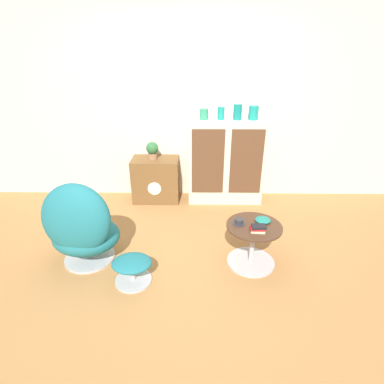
{
  "coord_description": "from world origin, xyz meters",
  "views": [
    {
      "loc": [
        0.14,
        -2.38,
        1.94
      ],
      "look_at": [
        0.11,
        0.55,
        0.55
      ],
      "focal_mm": 28.0,
      "sensor_mm": 36.0,
      "label": 1
    }
  ],
  "objects_px": {
    "vase_inner_right": "(238,112)",
    "bowl": "(263,220)",
    "potted_plant": "(152,150)",
    "book_stack": "(258,228)",
    "egg_chair": "(81,228)",
    "coffee_table": "(252,243)",
    "teacup": "(239,222)",
    "tv_console": "(156,179)",
    "ottoman": "(132,266)",
    "vase_rightmost": "(254,113)",
    "vase_leftmost": "(204,114)",
    "sideboard": "(226,161)",
    "vase_inner_left": "(221,113)"
  },
  "relations": [
    {
      "from": "tv_console",
      "to": "vase_rightmost",
      "type": "height_order",
      "value": "vase_rightmost"
    },
    {
      "from": "coffee_table",
      "to": "teacup",
      "type": "height_order",
      "value": "teacup"
    },
    {
      "from": "potted_plant",
      "to": "book_stack",
      "type": "relative_size",
      "value": 1.65
    },
    {
      "from": "vase_inner_left",
      "to": "potted_plant",
      "type": "distance_m",
      "value": 1.02
    },
    {
      "from": "coffee_table",
      "to": "bowl",
      "type": "xyz_separation_m",
      "value": [
        0.09,
        0.07,
        0.22
      ]
    },
    {
      "from": "bowl",
      "to": "sideboard",
      "type": "bearing_deg",
      "value": 100.08
    },
    {
      "from": "book_stack",
      "to": "vase_rightmost",
      "type": "bearing_deg",
      "value": 83.92
    },
    {
      "from": "ottoman",
      "to": "vase_leftmost",
      "type": "relative_size",
      "value": 2.65
    },
    {
      "from": "vase_inner_right",
      "to": "teacup",
      "type": "bearing_deg",
      "value": -94.65
    },
    {
      "from": "tv_console",
      "to": "bowl",
      "type": "relative_size",
      "value": 4.25
    },
    {
      "from": "potted_plant",
      "to": "bowl",
      "type": "distance_m",
      "value": 1.86
    },
    {
      "from": "ottoman",
      "to": "potted_plant",
      "type": "xyz_separation_m",
      "value": [
        -0.01,
        1.71,
        0.57
      ]
    },
    {
      "from": "egg_chair",
      "to": "teacup",
      "type": "distance_m",
      "value": 1.51
    },
    {
      "from": "coffee_table",
      "to": "vase_inner_left",
      "type": "bearing_deg",
      "value": 99.4
    },
    {
      "from": "vase_inner_left",
      "to": "vase_inner_right",
      "type": "distance_m",
      "value": 0.21
    },
    {
      "from": "vase_inner_right",
      "to": "bowl",
      "type": "height_order",
      "value": "vase_inner_right"
    },
    {
      "from": "egg_chair",
      "to": "vase_inner_left",
      "type": "xyz_separation_m",
      "value": [
        1.41,
        1.46,
        0.82
      ]
    },
    {
      "from": "teacup",
      "to": "vase_leftmost",
      "type": "bearing_deg",
      "value": 102.48
    },
    {
      "from": "egg_chair",
      "to": "book_stack",
      "type": "relative_size",
      "value": 6.35
    },
    {
      "from": "vase_rightmost",
      "to": "vase_inner_left",
      "type": "bearing_deg",
      "value": -180.0
    },
    {
      "from": "sideboard",
      "to": "vase_leftmost",
      "type": "distance_m",
      "value": 0.71
    },
    {
      "from": "vase_inner_right",
      "to": "vase_rightmost",
      "type": "distance_m",
      "value": 0.2
    },
    {
      "from": "coffee_table",
      "to": "potted_plant",
      "type": "height_order",
      "value": "potted_plant"
    },
    {
      "from": "ottoman",
      "to": "vase_inner_right",
      "type": "distance_m",
      "value": 2.31
    },
    {
      "from": "tv_console",
      "to": "vase_rightmost",
      "type": "distance_m",
      "value": 1.59
    },
    {
      "from": "book_stack",
      "to": "bowl",
      "type": "relative_size",
      "value": 0.94
    },
    {
      "from": "egg_chair",
      "to": "vase_inner_left",
      "type": "distance_m",
      "value": 2.19
    },
    {
      "from": "vase_rightmost",
      "to": "bowl",
      "type": "bearing_deg",
      "value": -93.43
    },
    {
      "from": "sideboard",
      "to": "vase_rightmost",
      "type": "distance_m",
      "value": 0.73
    },
    {
      "from": "tv_console",
      "to": "vase_rightmost",
      "type": "bearing_deg",
      "value": 0.69
    },
    {
      "from": "coffee_table",
      "to": "potted_plant",
      "type": "bearing_deg",
      "value": 128.59
    },
    {
      "from": "coffee_table",
      "to": "teacup",
      "type": "bearing_deg",
      "value": 167.51
    },
    {
      "from": "vase_inner_left",
      "to": "tv_console",
      "type": "bearing_deg",
      "value": -178.98
    },
    {
      "from": "coffee_table",
      "to": "book_stack",
      "type": "height_order",
      "value": "book_stack"
    },
    {
      "from": "vase_rightmost",
      "to": "potted_plant",
      "type": "relative_size",
      "value": 0.75
    },
    {
      "from": "sideboard",
      "to": "vase_inner_left",
      "type": "height_order",
      "value": "vase_inner_left"
    },
    {
      "from": "vase_rightmost",
      "to": "teacup",
      "type": "xyz_separation_m",
      "value": [
        -0.32,
        -1.41,
        -0.77
      ]
    },
    {
      "from": "ottoman",
      "to": "potted_plant",
      "type": "relative_size",
      "value": 1.56
    },
    {
      "from": "tv_console",
      "to": "book_stack",
      "type": "bearing_deg",
      "value": -53.75
    },
    {
      "from": "vase_inner_left",
      "to": "vase_inner_right",
      "type": "bearing_deg",
      "value": 0.0
    },
    {
      "from": "egg_chair",
      "to": "ottoman",
      "type": "relative_size",
      "value": 2.47
    },
    {
      "from": "vase_leftmost",
      "to": "sideboard",
      "type": "bearing_deg",
      "value": -0.72
    },
    {
      "from": "egg_chair",
      "to": "teacup",
      "type": "relative_size",
      "value": 7.04
    },
    {
      "from": "tv_console",
      "to": "teacup",
      "type": "bearing_deg",
      "value": -55.22
    },
    {
      "from": "potted_plant",
      "to": "coffee_table",
      "type": "bearing_deg",
      "value": -51.41
    },
    {
      "from": "egg_chair",
      "to": "book_stack",
      "type": "distance_m",
      "value": 1.67
    },
    {
      "from": "egg_chair",
      "to": "coffee_table",
      "type": "relative_size",
      "value": 1.69
    },
    {
      "from": "coffee_table",
      "to": "vase_leftmost",
      "type": "xyz_separation_m",
      "value": [
        -0.46,
        1.44,
        0.98
      ]
    },
    {
      "from": "sideboard",
      "to": "egg_chair",
      "type": "distance_m",
      "value": 2.1
    },
    {
      "from": "vase_inner_left",
      "to": "bowl",
      "type": "relative_size",
      "value": 1.06
    }
  ]
}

